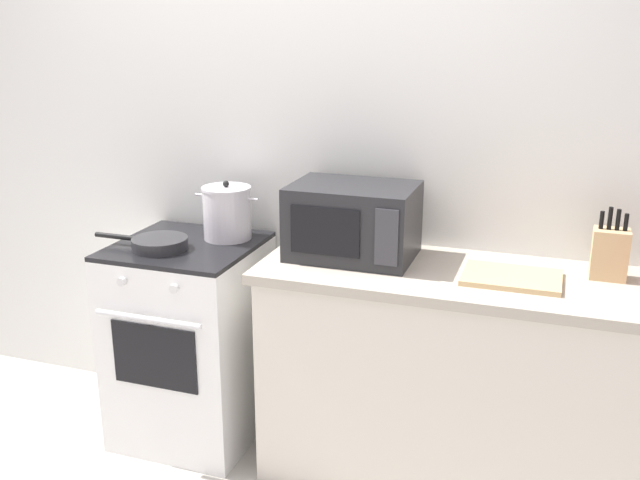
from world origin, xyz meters
name	(u,v)px	position (x,y,z in m)	size (l,w,h in m)	color
back_wall	(354,163)	(0.30, 0.97, 1.25)	(4.40, 0.10, 2.50)	silver
lower_cabinet_right	(469,386)	(0.90, 0.62, 0.44)	(1.64, 0.56, 0.88)	beige
countertop_right	(476,279)	(0.90, 0.62, 0.90)	(1.70, 0.60, 0.04)	#ADA393
stove	(191,340)	(-0.35, 0.60, 0.46)	(0.60, 0.64, 0.92)	white
stock_pot	(227,213)	(-0.21, 0.74, 1.04)	(0.30, 0.22, 0.26)	silver
frying_pan	(158,243)	(-0.42, 0.50, 0.95)	(0.44, 0.24, 0.05)	#28282B
microwave	(353,221)	(0.39, 0.68, 1.07)	(0.50, 0.37, 0.30)	#232326
cutting_board	(512,277)	(1.03, 0.60, 0.93)	(0.36, 0.26, 0.02)	tan
knife_block	(610,253)	(1.37, 0.74, 1.02)	(0.13, 0.10, 0.28)	tan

